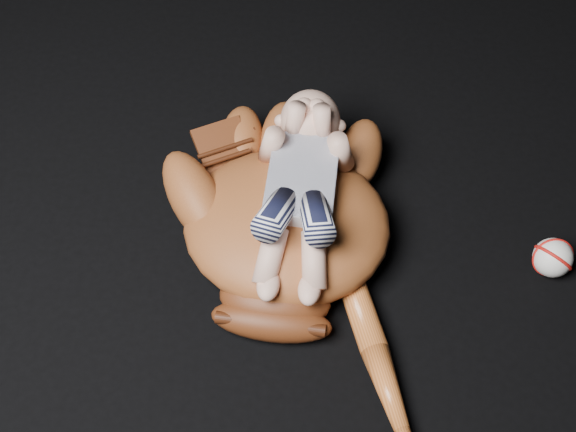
{
  "coord_description": "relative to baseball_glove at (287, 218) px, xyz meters",
  "views": [
    {
      "loc": [
        -0.02,
        -0.69,
        1.16
      ],
      "look_at": [
        -0.04,
        0.1,
        0.08
      ],
      "focal_mm": 50.0,
      "sensor_mm": 36.0,
      "label": 1
    }
  ],
  "objects": [
    {
      "name": "baseball",
      "position": [
        0.45,
        -0.04,
        -0.04
      ],
      "size": [
        0.09,
        0.09,
        0.07
      ],
      "primitive_type": "sphere",
      "rotation": [
        0.0,
        0.0,
        -0.34
      ],
      "color": "white",
      "rests_on": "ground"
    },
    {
      "name": "newborn_baby",
      "position": [
        0.02,
        0.01,
        0.06
      ],
      "size": [
        0.22,
        0.41,
        0.16
      ],
      "primitive_type": null,
      "rotation": [
        0.0,
        0.0,
        -0.09
      ],
      "color": "#DAA48C",
      "rests_on": "baseball_glove"
    },
    {
      "name": "baseball_glove",
      "position": [
        0.0,
        0.0,
        0.0
      ],
      "size": [
        0.49,
        0.54,
        0.15
      ],
      "primitive_type": null,
      "rotation": [
        0.0,
        0.0,
        -0.12
      ],
      "color": "brown",
      "rests_on": "ground"
    },
    {
      "name": "baseball_bat",
      "position": [
        0.15,
        -0.24,
        -0.05
      ],
      "size": [
        0.18,
        0.49,
        0.05
      ],
      "primitive_type": null,
      "rotation": [
        0.0,
        0.0,
        0.27
      ],
      "color": "#B55723",
      "rests_on": "ground"
    }
  ]
}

